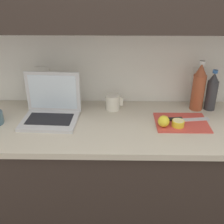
{
  "coord_description": "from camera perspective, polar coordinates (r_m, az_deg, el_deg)",
  "views": [
    {
      "loc": [
        -0.33,
        -1.43,
        1.71
      ],
      "look_at": [
        -0.35,
        -0.01,
        1.0
      ],
      "focal_mm": 45.0,
      "sensor_mm": 36.0,
      "label": 1
    }
  ],
  "objects": [
    {
      "name": "measuring_cup",
      "position": [
        1.78,
        0.17,
        2.0
      ],
      "size": [
        0.11,
        0.09,
        0.1
      ],
      "color": "silver",
      "rests_on": "counter_unit"
    },
    {
      "name": "bottle_green_soda",
      "position": [
        1.86,
        19.62,
        3.88
      ],
      "size": [
        0.07,
        0.07,
        0.26
      ],
      "color": "#333338",
      "rests_on": "counter_unit"
    },
    {
      "name": "counter_unit",
      "position": [
        1.93,
        11.6,
        -14.01
      ],
      "size": [
        2.47,
        0.62,
        0.92
      ],
      "color": "#332823",
      "rests_on": "ground_plane"
    },
    {
      "name": "knife",
      "position": [
        1.69,
        13.4,
        -1.42
      ],
      "size": [
        0.28,
        0.06,
        0.02
      ],
      "rotation": [
        0.0,
        0.0,
        0.12
      ],
      "color": "silver",
      "rests_on": "cutting_board"
    },
    {
      "name": "cutting_board",
      "position": [
        1.68,
        13.91,
        -2.07
      ],
      "size": [
        0.3,
        0.23,
        0.01
      ],
      "primitive_type": "cube",
      "color": "#D1473D",
      "rests_on": "counter_unit"
    },
    {
      "name": "bottle_oil_tall",
      "position": [
        1.83,
        17.18,
        4.74
      ],
      "size": [
        0.08,
        0.08,
        0.32
      ],
      "color": "#A34C2D",
      "rests_on": "counter_unit"
    },
    {
      "name": "lemon_half_cut",
      "position": [
        1.62,
        13.28,
        -2.24
      ],
      "size": [
        0.07,
        0.07,
        0.04
      ],
      "color": "yellow",
      "rests_on": "cutting_board"
    },
    {
      "name": "laptop",
      "position": [
        1.7,
        -12.26,
        0.65
      ],
      "size": [
        0.34,
        0.27,
        0.27
      ],
      "rotation": [
        0.0,
        0.0,
        -0.05
      ],
      "color": "silver",
      "rests_on": "counter_unit"
    },
    {
      "name": "wall_back",
      "position": [
        1.71,
        12.99,
        21.05
      ],
      "size": [
        5.2,
        0.38,
        2.6
      ],
      "color": "white",
      "rests_on": "ground_plane"
    },
    {
      "name": "lemon_whole_beside",
      "position": [
        1.6,
        10.45,
        -1.86
      ],
      "size": [
        0.07,
        0.07,
        0.07
      ],
      "color": "yellow",
      "rests_on": "cutting_board"
    }
  ]
}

